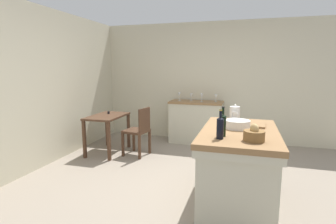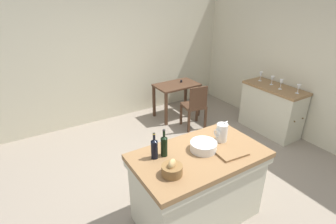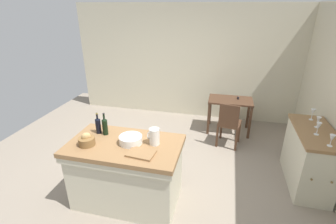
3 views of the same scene
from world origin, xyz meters
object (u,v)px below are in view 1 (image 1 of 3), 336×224
at_px(island_table, 238,165).
at_px(wine_glass_left, 202,96).
at_px(wooden_chair, 139,130).
at_px(wine_glass_middle, 191,96).
at_px(cutting_board, 256,125).
at_px(wine_glass_right, 179,95).
at_px(pitcher, 235,115).
at_px(bread_basket, 254,135).
at_px(wine_bottle_dark, 223,124).
at_px(wine_glass_far_left, 216,97).
at_px(writing_desk, 107,121).
at_px(wash_bowl, 237,124).
at_px(wine_bottle_amber, 220,127).
at_px(side_cabinet, 196,122).

distance_m(island_table, wine_glass_left, 2.66).
height_order(wooden_chair, wine_glass_left, wine_glass_left).
bearing_deg(wooden_chair, wine_glass_middle, -31.08).
height_order(cutting_board, wine_glass_right, wine_glass_right).
height_order(island_table, wine_glass_right, wine_glass_right).
bearing_deg(pitcher, wine_glass_middle, 25.05).
relative_size(bread_basket, wine_bottle_dark, 0.65).
distance_m(island_table, wine_glass_far_left, 2.65).
xyz_separation_m(island_table, wine_glass_left, (2.47, 0.85, 0.54)).
height_order(pitcher, wine_glass_left, pitcher).
bearing_deg(cutting_board, wooden_chair, 62.61).
xyz_separation_m(writing_desk, cutting_board, (-1.04, -2.65, 0.31)).
xyz_separation_m(bread_basket, wine_bottle_dark, (0.10, 0.31, 0.07)).
distance_m(pitcher, wine_glass_left, 2.22).
xyz_separation_m(wooden_chair, bread_basket, (-1.77, -1.96, 0.48)).
xyz_separation_m(wash_bowl, wine_bottle_amber, (-0.53, 0.15, 0.07)).
distance_m(cutting_board, wine_bottle_dark, 0.74).
relative_size(wooden_chair, wine_bottle_amber, 3.02).
bearing_deg(bread_basket, writing_desk, 55.77).
xyz_separation_m(writing_desk, wine_glass_right, (1.20, -1.11, 0.42)).
relative_size(island_table, wine_glass_right, 8.27).
xyz_separation_m(wooden_chair, wine_glass_right, (1.20, -0.46, 0.54)).
bearing_deg(side_cabinet, wine_bottle_amber, -165.14).
relative_size(writing_desk, wine_glass_left, 5.01).
distance_m(pitcher, wine_glass_middle, 2.38).
xyz_separation_m(pitcher, wine_glass_right, (2.15, 1.27, 0.01)).
bearing_deg(wine_glass_far_left, side_cabinet, 95.33).
relative_size(wine_bottle_amber, wine_glass_left, 1.65).
bearing_deg(wine_glass_right, writing_desk, 137.33).
bearing_deg(wine_glass_far_left, wine_glass_left, 104.30).
relative_size(wooden_chair, wine_glass_right, 5.12).
relative_size(side_cabinet, wine_bottle_dark, 3.66).
distance_m(island_table, bread_basket, 0.67).
bearing_deg(cutting_board, writing_desk, 68.63).
relative_size(island_table, cutting_board, 4.56).
xyz_separation_m(pitcher, cutting_board, (-0.09, -0.27, -0.10)).
bearing_deg(wooden_chair, wine_glass_left, -40.42).
bearing_deg(wine_glass_left, writing_desk, 125.21).
xyz_separation_m(bread_basket, wine_glass_far_left, (2.99, 0.70, 0.05)).
xyz_separation_m(writing_desk, wine_bottle_dark, (-1.67, -2.29, 0.43)).
xyz_separation_m(writing_desk, wine_glass_far_left, (1.21, -1.90, 0.41)).
bearing_deg(pitcher, writing_desk, 68.32).
bearing_deg(pitcher, island_table, -168.36).
xyz_separation_m(cutting_board, wine_bottle_dark, (-0.64, 0.36, 0.11)).
bearing_deg(cutting_board, wine_glass_middle, 29.56).
bearing_deg(wine_glass_far_left, wine_glass_middle, 90.40).
xyz_separation_m(island_table, wooden_chair, (1.33, 1.82, -0.00)).
height_order(bread_basket, wine_glass_left, wine_glass_left).
height_order(pitcher, bread_basket, pitcher).
relative_size(wooden_chair, cutting_board, 2.82).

